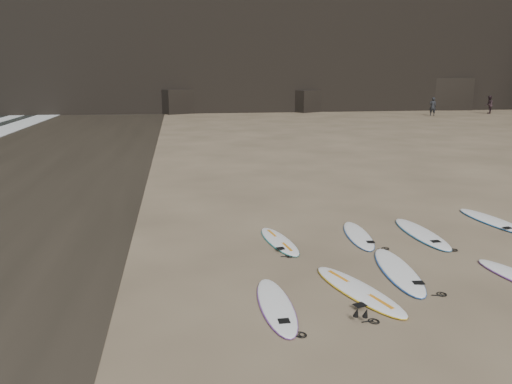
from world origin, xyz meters
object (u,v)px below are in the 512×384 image
Objects in this scene: surfboard_0 at (276,305)px; person_a at (433,106)px; surfboard_2 at (398,270)px; surfboard_8 at (493,221)px; person_b at (489,105)px; surfboard_1 at (358,290)px; surfboard_5 at (279,241)px; surfboard_7 at (422,233)px; surfboard_6 at (358,235)px.

surfboard_0 is 1.35× the size of person_a.
surfboard_8 is at bearing 41.58° from surfboard_2.
surfboard_2 is 1.49× the size of person_b.
surfboard_1 is at bearing -139.85° from surfboard_2.
surfboard_2 reaches higher than surfboard_5.
surfboard_5 is 6.54m from surfboard_8.
surfboard_7 is at bearing 84.75° from person_a.
surfboard_7 is 39.76m from person_a.
person_b is (7.01, 1.37, 0.02)m from person_a.
surfboard_8 is (2.61, 0.74, 0.00)m from surfboard_7.
surfboard_1 is 1.46m from surfboard_2.
surfboard_1 is 0.98× the size of surfboard_2.
surfboard_7 is at bearing -171.63° from surfboard_8.
surfboard_8 reaches higher than surfboard_0.
surfboard_2 is (2.95, 1.21, 0.01)m from surfboard_0.
surfboard_1 is at bearing -133.95° from surfboard_7.
person_b is (25.85, 36.38, 0.87)m from surfboard_7.
surfboard_8 reaches higher than surfboard_6.
surfboard_0 is at bearing -151.56° from surfboard_2.
surfboard_8 is (4.32, 3.07, 0.00)m from surfboard_2.
surfboard_6 is 40.49m from person_a.
surfboard_0 is 0.91× the size of surfboard_1.
surfboard_0 is 3.63m from surfboard_5.
surfboard_6 is 1.30× the size of person_b.
person_a reaches higher than surfboard_2.
surfboard_5 is at bearing -4.16° from person_b.
surfboard_8 reaches higher than surfboard_5.
surfboard_2 reaches higher than surfboard_6.
surfboard_5 is at bearing 80.04° from person_a.
surfboard_6 is 0.86× the size of surfboard_7.
surfboard_1 is at bearing -81.99° from surfboard_5.
surfboard_1 is 1.16× the size of surfboard_5.
person_a is at bearing 58.82° from surfboard_0.
surfboard_5 is 1.25× the size of person_b.
surfboard_6 is at bearing 174.55° from surfboard_7.
surfboard_0 is 0.89× the size of surfboard_2.
surfboard_7 is at bearing 2.31° from surfboard_6.
surfboard_0 is at bearing 81.66° from person_a.
person_b is at bearing 59.52° from surfboard_6.
surfboard_1 is at bearing -103.43° from surfboard_6.
person_a is at bearing 48.07° from surfboard_5.
surfboard_1 is 0.97× the size of surfboard_8.
surfboard_6 is 1.73m from surfboard_7.
person_a is at bearing 57.14° from surfboard_8.
surfboard_0 is 1.02× the size of surfboard_6.
surfboard_0 is 4.71m from surfboard_6.
surfboard_1 is 1.49× the size of person_a.
person_b is (27.57, 36.25, 0.88)m from surfboard_6.
surfboard_5 is 2.17m from surfboard_6.
surfboard_5 is at bearing 139.15° from surfboard_2.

